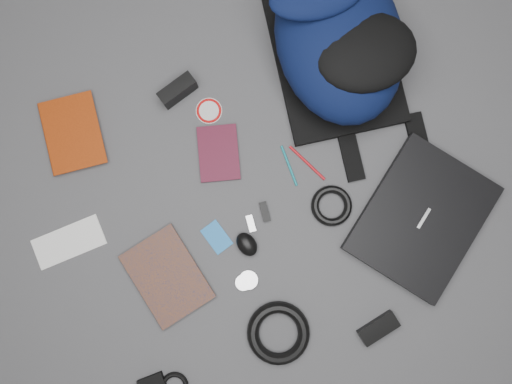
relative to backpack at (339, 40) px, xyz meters
name	(u,v)px	position (x,y,z in m)	size (l,w,h in m)	color
ground	(256,193)	(-0.40, -0.26, -0.11)	(4.00, 4.00, 0.00)	#4F4F51
backpack	(339,40)	(0.00, 0.00, 0.00)	(0.38, 0.55, 0.23)	black
laptop	(422,218)	(-0.01, -0.56, -0.09)	(0.40, 0.31, 0.04)	black
textbook_red	(45,140)	(-0.88, 0.16, -0.10)	(0.16, 0.22, 0.02)	maroon
comic_book	(140,293)	(-0.83, -0.37, -0.10)	(0.18, 0.25, 0.02)	#A34D0B
envelope	(69,242)	(-0.95, -0.14, -0.11)	(0.21, 0.09, 0.00)	white
dvd_case	(219,153)	(-0.44, -0.11, -0.11)	(0.12, 0.17, 0.01)	#3D0B1A
compact_camera	(178,91)	(-0.47, 0.11, -0.08)	(0.11, 0.04, 0.06)	black
sticker_disc	(209,111)	(-0.41, 0.02, -0.11)	(0.08, 0.08, 0.00)	silver
pen_teal	(289,166)	(-0.28, -0.24, -0.11)	(0.01, 0.01, 0.13)	#0E7781
pen_red	(307,163)	(-0.23, -0.26, -0.11)	(0.01, 0.01, 0.14)	red
id_badge	(217,237)	(-0.56, -0.33, -0.11)	(0.06, 0.09, 0.00)	#186AB8
usb_black	(265,212)	(-0.40, -0.33, -0.11)	(0.02, 0.06, 0.01)	black
usb_silver	(251,223)	(-0.46, -0.34, -0.11)	(0.02, 0.05, 0.01)	#B4B4B6
mouse	(247,244)	(-0.49, -0.39, -0.09)	(0.05, 0.07, 0.04)	black
headphone_left	(243,282)	(-0.55, -0.48, -0.11)	(0.05, 0.05, 0.01)	silver
headphone_right	(248,280)	(-0.54, -0.48, -0.11)	(0.06, 0.06, 0.01)	silver
cable_coil	(332,206)	(-0.22, -0.40, -0.10)	(0.12, 0.12, 0.02)	black
power_brick	(378,328)	(-0.27, -0.77, -0.10)	(0.12, 0.05, 0.03)	black
power_cord_coil	(278,333)	(-0.53, -0.65, -0.10)	(0.18, 0.18, 0.04)	black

